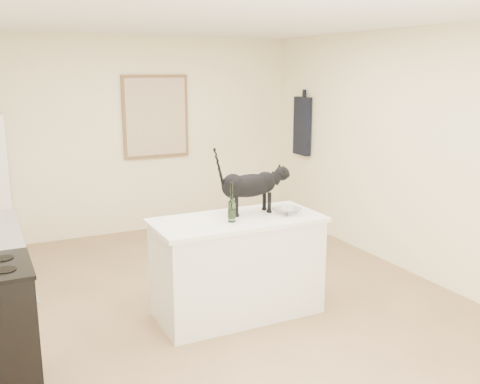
% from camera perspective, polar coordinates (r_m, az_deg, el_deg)
% --- Properties ---
extents(floor, '(5.50, 5.50, 0.00)m').
position_cam_1_polar(floor, '(5.20, -2.26, -11.95)').
color(floor, '#A57D58').
rests_on(floor, ground).
extents(ceiling, '(5.50, 5.50, 0.00)m').
position_cam_1_polar(ceiling, '(4.74, -2.55, 17.92)').
color(ceiling, white).
rests_on(ceiling, ground).
extents(wall_back, '(4.50, 0.00, 4.50)m').
position_cam_1_polar(wall_back, '(7.37, -11.09, 5.78)').
color(wall_back, '#FFF2C5').
rests_on(wall_back, ground).
extents(wall_front, '(4.50, 0.00, 4.50)m').
position_cam_1_polar(wall_front, '(2.62, 22.94, -7.92)').
color(wall_front, '#FFF2C5').
rests_on(wall_front, ground).
extents(wall_right, '(0.00, 5.50, 5.50)m').
position_cam_1_polar(wall_right, '(6.05, 17.53, 3.90)').
color(wall_right, '#FFF2C5').
rests_on(wall_right, ground).
extents(island_base, '(1.44, 0.67, 0.86)m').
position_cam_1_polar(island_base, '(4.90, -0.27, -8.06)').
color(island_base, white).
rests_on(island_base, floor).
extents(island_top, '(1.50, 0.70, 0.04)m').
position_cam_1_polar(island_top, '(4.76, -0.28, -3.00)').
color(island_top, white).
rests_on(island_top, island_base).
extents(artwork_frame, '(0.90, 0.03, 1.10)m').
position_cam_1_polar(artwork_frame, '(7.40, -8.85, 7.84)').
color(artwork_frame, brown).
rests_on(artwork_frame, wall_back).
extents(artwork_canvas, '(0.82, 0.00, 1.02)m').
position_cam_1_polar(artwork_canvas, '(7.39, -8.81, 7.83)').
color(artwork_canvas, beige).
rests_on(artwork_canvas, wall_back).
extents(hanging_garment, '(0.08, 0.34, 0.80)m').
position_cam_1_polar(hanging_garment, '(7.61, 6.56, 6.90)').
color(hanging_garment, black).
rests_on(hanging_garment, wall_right).
extents(black_cat, '(0.66, 0.21, 0.46)m').
position_cam_1_polar(black_cat, '(4.85, 1.03, 0.36)').
color(black_cat, black).
rests_on(black_cat, island_top).
extents(wine_bottle, '(0.07, 0.07, 0.30)m').
position_cam_1_polar(wine_bottle, '(4.61, -0.89, -1.33)').
color(wine_bottle, '#2F6126').
rests_on(wine_bottle, island_top).
extents(glass_bowl, '(0.31, 0.31, 0.06)m').
position_cam_1_polar(glass_bowl, '(4.89, 4.94, -2.01)').
color(glass_bowl, silver).
rests_on(glass_bowl, island_top).
extents(fridge_paper, '(0.00, 0.12, 0.16)m').
position_cam_1_polar(fridge_paper, '(6.84, -23.53, 4.38)').
color(fridge_paper, beige).
rests_on(fridge_paper, fridge).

